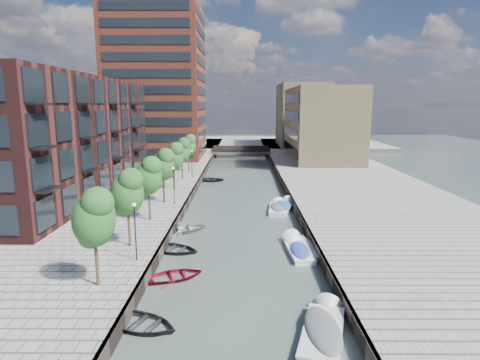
{
  "coord_description": "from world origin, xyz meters",
  "views": [
    {
      "loc": [
        0.2,
        -18.63,
        11.76
      ],
      "look_at": [
        0.0,
        25.11,
        3.5
      ],
      "focal_mm": 30.0,
      "sensor_mm": 36.0,
      "label": 1
    }
  ],
  "objects_px": {
    "sloop_2": "(175,278)",
    "motorboat_0": "(298,251)",
    "tree_1": "(127,191)",
    "tree_2": "(148,175)",
    "tree_6": "(188,145)",
    "car": "(300,155)",
    "motorboat_3": "(284,206)",
    "motorboat_1": "(323,329)",
    "sloop_1": "(173,251)",
    "motorboat_4": "(278,208)",
    "tree_5": "(182,150)",
    "tree_0": "(94,216)",
    "motorboat_2": "(301,247)",
    "sloop_0": "(141,327)",
    "sloop_3": "(182,232)",
    "tree_4": "(174,156)",
    "tree_3": "(163,164)",
    "bridge": "(241,151)",
    "sloop_4": "(209,181)"
  },
  "relations": [
    {
      "from": "tree_2",
      "to": "sloop_4",
      "type": "height_order",
      "value": "tree_2"
    },
    {
      "from": "sloop_2",
      "to": "motorboat_3",
      "type": "bearing_deg",
      "value": -50.69
    },
    {
      "from": "tree_6",
      "to": "car",
      "type": "height_order",
      "value": "tree_6"
    },
    {
      "from": "tree_2",
      "to": "tree_3",
      "type": "relative_size",
      "value": 1.0
    },
    {
      "from": "sloop_2",
      "to": "motorboat_4",
      "type": "xyz_separation_m",
      "value": [
        8.65,
        18.18,
        0.21
      ]
    },
    {
      "from": "bridge",
      "to": "tree_3",
      "type": "distance_m",
      "value": 47.92
    },
    {
      "from": "car",
      "to": "sloop_0",
      "type": "bearing_deg",
      "value": -111.52
    },
    {
      "from": "tree_0",
      "to": "tree_2",
      "type": "relative_size",
      "value": 1.0
    },
    {
      "from": "bridge",
      "to": "sloop_3",
      "type": "height_order",
      "value": "bridge"
    },
    {
      "from": "sloop_1",
      "to": "motorboat_1",
      "type": "bearing_deg",
      "value": -120.77
    },
    {
      "from": "tree_2",
      "to": "tree_6",
      "type": "xyz_separation_m",
      "value": [
        0.0,
        28.0,
        0.0
      ]
    },
    {
      "from": "sloop_1",
      "to": "motorboat_4",
      "type": "relative_size",
      "value": 0.82
    },
    {
      "from": "tree_4",
      "to": "motorboat_3",
      "type": "xyz_separation_m",
      "value": [
        13.57,
        -5.93,
        -5.09
      ]
    },
    {
      "from": "tree_4",
      "to": "car",
      "type": "xyz_separation_m",
      "value": [
        20.47,
        30.44,
        -3.7
      ]
    },
    {
      "from": "tree_2",
      "to": "tree_5",
      "type": "relative_size",
      "value": 1.0
    },
    {
      "from": "sloop_1",
      "to": "sloop_3",
      "type": "bearing_deg",
      "value": 19.16
    },
    {
      "from": "motorboat_0",
      "to": "sloop_4",
      "type": "bearing_deg",
      "value": 107.39
    },
    {
      "from": "tree_6",
      "to": "motorboat_2",
      "type": "distance_m",
      "value": 36.02
    },
    {
      "from": "tree_0",
      "to": "motorboat_4",
      "type": "height_order",
      "value": "tree_0"
    },
    {
      "from": "tree_0",
      "to": "motorboat_2",
      "type": "bearing_deg",
      "value": 33.66
    },
    {
      "from": "tree_5",
      "to": "motorboat_0",
      "type": "height_order",
      "value": "tree_5"
    },
    {
      "from": "sloop_1",
      "to": "tree_4",
      "type": "bearing_deg",
      "value": 28.08
    },
    {
      "from": "bridge",
      "to": "tree_0",
      "type": "xyz_separation_m",
      "value": [
        -8.5,
        -68.0,
        3.92
      ]
    },
    {
      "from": "motorboat_0",
      "to": "sloop_2",
      "type": "bearing_deg",
      "value": -152.48
    },
    {
      "from": "tree_5",
      "to": "motorboat_0",
      "type": "bearing_deg",
      "value": -63.94
    },
    {
      "from": "sloop_0",
      "to": "sloop_1",
      "type": "height_order",
      "value": "sloop_1"
    },
    {
      "from": "motorboat_2",
      "to": "sloop_2",
      "type": "bearing_deg",
      "value": -148.06
    },
    {
      "from": "tree_2",
      "to": "motorboat_1",
      "type": "height_order",
      "value": "tree_2"
    },
    {
      "from": "tree_5",
      "to": "sloop_2",
      "type": "height_order",
      "value": "tree_5"
    },
    {
      "from": "sloop_2",
      "to": "motorboat_0",
      "type": "relative_size",
      "value": 0.82
    },
    {
      "from": "tree_6",
      "to": "sloop_2",
      "type": "height_order",
      "value": "tree_6"
    },
    {
      "from": "tree_1",
      "to": "tree_2",
      "type": "height_order",
      "value": "same"
    },
    {
      "from": "tree_1",
      "to": "tree_5",
      "type": "xyz_separation_m",
      "value": [
        0.0,
        28.0,
        0.0
      ]
    },
    {
      "from": "motorboat_1",
      "to": "car",
      "type": "xyz_separation_m",
      "value": [
        7.5,
        61.92,
        1.38
      ]
    },
    {
      "from": "sloop_2",
      "to": "motorboat_2",
      "type": "xyz_separation_m",
      "value": [
        9.48,
        5.91,
        0.11
      ]
    },
    {
      "from": "tree_1",
      "to": "tree_6",
      "type": "height_order",
      "value": "same"
    },
    {
      "from": "sloop_0",
      "to": "motorboat_2",
      "type": "bearing_deg",
      "value": -18.36
    },
    {
      "from": "sloop_2",
      "to": "motorboat_2",
      "type": "height_order",
      "value": "motorboat_2"
    },
    {
      "from": "tree_4",
      "to": "tree_6",
      "type": "relative_size",
      "value": 1.0
    },
    {
      "from": "tree_3",
      "to": "tree_6",
      "type": "distance_m",
      "value": 21.0
    },
    {
      "from": "sloop_2",
      "to": "motorboat_1",
      "type": "xyz_separation_m",
      "value": [
        8.86,
        -6.63,
        0.23
      ]
    },
    {
      "from": "tree_1",
      "to": "motorboat_4",
      "type": "distance_m",
      "value": 19.86
    },
    {
      "from": "tree_2",
      "to": "tree_4",
      "type": "distance_m",
      "value": 14.0
    },
    {
      "from": "bridge",
      "to": "motorboat_2",
      "type": "height_order",
      "value": "bridge"
    },
    {
      "from": "bridge",
      "to": "motorboat_1",
      "type": "xyz_separation_m",
      "value": [
        4.48,
        -71.48,
        -1.16
      ]
    },
    {
      "from": "tree_4",
      "to": "motorboat_3",
      "type": "distance_m",
      "value": 15.66
    },
    {
      "from": "sloop_3",
      "to": "motorboat_0",
      "type": "xyz_separation_m",
      "value": [
        10.15,
        -5.52,
        0.19
      ]
    },
    {
      "from": "sloop_0",
      "to": "sloop_3",
      "type": "distance_m",
      "value": 16.42
    },
    {
      "from": "motorboat_3",
      "to": "motorboat_1",
      "type": "bearing_deg",
      "value": -91.34
    },
    {
      "from": "tree_3",
      "to": "motorboat_1",
      "type": "xyz_separation_m",
      "value": [
        12.98,
        -24.48,
        -5.08
      ]
    }
  ]
}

